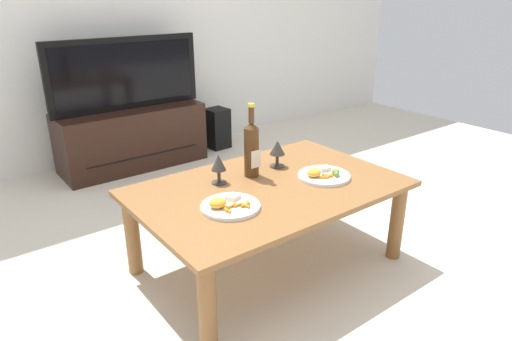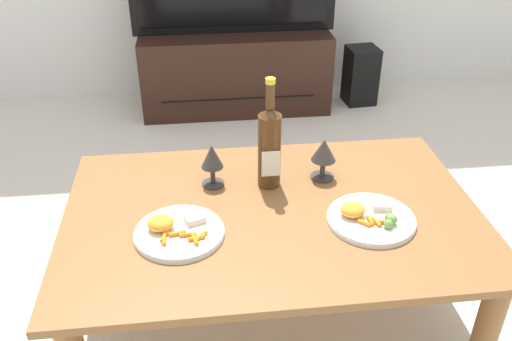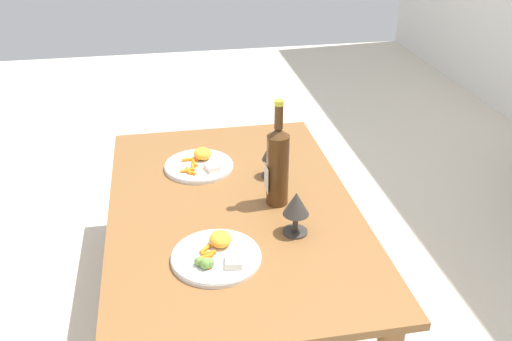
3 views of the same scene
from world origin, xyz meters
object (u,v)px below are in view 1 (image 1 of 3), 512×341
(dining_table, at_px, (269,198))
(tv_stand, at_px, (132,137))
(dinner_plate_right, at_px, (324,175))
(goblet_left, at_px, (219,164))
(wine_bottle, at_px, (252,148))
(dinner_plate_left, at_px, (229,205))
(tv_screen, at_px, (125,74))
(goblet_right, at_px, (277,149))
(floor_speaker, at_px, (217,128))

(dining_table, xyz_separation_m, tv_stand, (0.03, 1.70, -0.14))
(dinner_plate_right, bearing_deg, goblet_left, 150.53)
(wine_bottle, bearing_deg, dining_table, -93.59)
(tv_stand, height_order, dinner_plate_left, dinner_plate_left)
(tv_stand, bearing_deg, tv_screen, -90.00)
(goblet_right, bearing_deg, tv_screen, 95.95)
(dinner_plate_left, xyz_separation_m, dinner_plate_right, (0.55, -0.00, 0.00))
(goblet_left, distance_m, goblet_right, 0.36)
(goblet_left, bearing_deg, floor_speaker, 57.83)
(dining_table, bearing_deg, dinner_plate_left, -163.43)
(dining_table, distance_m, goblet_right, 0.30)
(tv_screen, distance_m, dinner_plate_left, 1.83)
(dining_table, relative_size, goblet_left, 8.63)
(wine_bottle, bearing_deg, goblet_left, 174.15)
(dining_table, height_order, tv_stand, tv_stand)
(dinner_plate_right, bearing_deg, dinner_plate_left, 179.87)
(goblet_left, relative_size, dinner_plate_left, 0.57)
(goblet_left, bearing_deg, goblet_right, 0.00)
(tv_stand, relative_size, wine_bottle, 2.97)
(dining_table, bearing_deg, dinner_plate_right, -17.21)
(floor_speaker, bearing_deg, goblet_right, -116.16)
(goblet_left, xyz_separation_m, dinner_plate_left, (-0.11, -0.25, -0.08))
(tv_stand, distance_m, floor_speaker, 0.76)
(floor_speaker, xyz_separation_m, wine_bottle, (-0.77, -1.53, 0.40))
(goblet_right, height_order, dinner_plate_right, goblet_right)
(tv_screen, height_order, floor_speaker, tv_screen)
(tv_stand, relative_size, floor_speaker, 3.15)
(tv_stand, relative_size, tv_screen, 0.95)
(dining_table, distance_m, tv_screen, 1.74)
(goblet_left, bearing_deg, dinner_plate_left, -114.13)
(dining_table, bearing_deg, floor_speaker, 65.01)
(floor_speaker, bearing_deg, tv_screen, 173.57)
(goblet_right, bearing_deg, dinner_plate_right, -71.03)
(tv_stand, bearing_deg, dinner_plate_right, -82.16)
(dining_table, distance_m, tv_stand, 1.71)
(floor_speaker, relative_size, goblet_left, 2.38)
(goblet_right, height_order, dinner_plate_left, goblet_right)
(dinner_plate_right, bearing_deg, dining_table, 162.79)
(wine_bottle, bearing_deg, dinner_plate_right, -41.26)
(goblet_left, height_order, dinner_plate_left, goblet_left)
(tv_stand, bearing_deg, wine_bottle, -90.69)
(floor_speaker, height_order, dinner_plate_left, dinner_plate_left)
(dining_table, relative_size, dinner_plate_right, 4.82)
(wine_bottle, relative_size, goblet_right, 2.58)
(dining_table, distance_m, dinner_plate_right, 0.30)
(tv_screen, bearing_deg, goblet_left, -97.32)
(tv_stand, bearing_deg, dining_table, -90.94)
(floor_speaker, distance_m, dinner_plate_left, 2.07)
(dinner_plate_left, relative_size, dinner_plate_right, 0.99)
(wine_bottle, xyz_separation_m, dinner_plate_right, (0.26, -0.23, -0.13))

